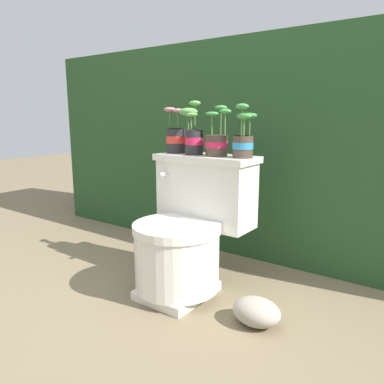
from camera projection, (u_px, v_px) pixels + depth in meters
name	position (u px, v px, depth m)	size (l,w,h in m)	color
ground_plane	(167.00, 296.00, 1.70)	(12.00, 12.00, 0.00)	#75664C
hedge_backdrop	(266.00, 147.00, 2.36)	(3.04, 0.68, 1.23)	#234723
toilet	(189.00, 230.00, 1.74)	(0.49, 0.54, 0.62)	silver
potted_plant_left	(176.00, 138.00, 1.88)	(0.12, 0.10, 0.23)	#262628
potted_plant_midleft	(193.00, 134.00, 1.78)	(0.12, 0.10, 0.25)	#262628
potted_plant_middle	(217.00, 140.00, 1.73)	(0.12, 0.12, 0.23)	#47382D
potted_plant_midright	(243.00, 140.00, 1.64)	(0.11, 0.10, 0.24)	#47382D
garden_stone	(256.00, 312.00, 1.47)	(0.19, 0.16, 0.11)	#9E9384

